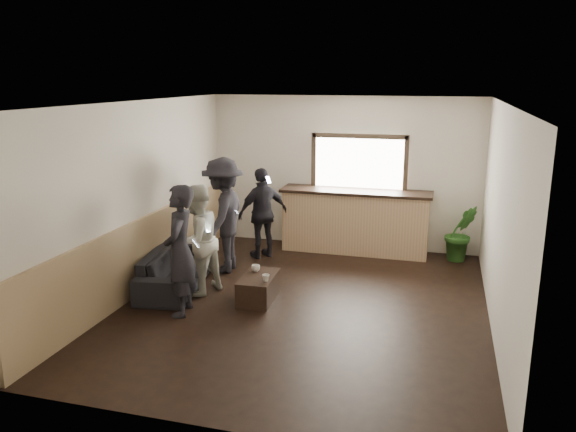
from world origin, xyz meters
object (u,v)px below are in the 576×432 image
(bar_counter, at_px, (355,217))
(person_b, at_px, (197,240))
(person_a, at_px, (180,251))
(person_d, at_px, (263,213))
(sofa, at_px, (177,267))
(person_c, at_px, (223,215))
(coffee_table, at_px, (259,288))
(cup_b, at_px, (266,278))
(potted_plant, at_px, (461,233))
(cup_a, at_px, (256,268))

(bar_counter, distance_m, person_b, 3.29)
(person_a, relative_size, person_d, 1.11)
(sofa, bearing_deg, person_a, -159.74)
(person_b, height_order, person_c, person_c)
(person_a, relative_size, person_b, 1.08)
(coffee_table, distance_m, person_d, 2.08)
(cup_b, xyz_separation_m, potted_plant, (2.65, 2.81, 0.09))
(cup_b, height_order, person_a, person_a)
(person_d, bearing_deg, potted_plant, 146.53)
(cup_b, bearing_deg, person_c, 132.27)
(potted_plant, height_order, person_d, person_d)
(person_b, bearing_deg, bar_counter, 166.43)
(coffee_table, relative_size, potted_plant, 0.82)
(potted_plant, bearing_deg, person_a, -137.52)
(cup_b, bearing_deg, cup_a, 127.55)
(cup_b, bearing_deg, sofa, 165.54)
(sofa, height_order, potted_plant, potted_plant)
(bar_counter, xyz_separation_m, potted_plant, (1.85, -0.05, -0.14))
(person_a, height_order, person_d, person_a)
(cup_a, relative_size, potted_plant, 0.12)
(person_b, distance_m, person_d, 1.94)
(person_c, distance_m, person_d, 0.96)
(sofa, height_order, person_a, person_a)
(potted_plant, distance_m, person_c, 4.10)
(cup_b, bearing_deg, potted_plant, 46.65)
(potted_plant, relative_size, person_d, 0.62)
(cup_b, xyz_separation_m, person_b, (-1.11, 0.18, 0.41))
(cup_a, height_order, person_b, person_b)
(potted_plant, xyz_separation_m, person_d, (-3.37, -0.72, 0.30))
(cup_b, bearing_deg, person_d, 108.99)
(sofa, relative_size, person_d, 1.22)
(cup_b, height_order, person_b, person_b)
(person_c, bearing_deg, sofa, -31.43)
(cup_b, distance_m, person_d, 2.24)
(sofa, relative_size, potted_plant, 1.97)
(cup_a, distance_m, person_d, 1.84)
(cup_b, distance_m, potted_plant, 3.86)
(potted_plant, bearing_deg, bar_counter, 178.58)
(cup_b, xyz_separation_m, person_d, (-0.72, 2.08, 0.39))
(potted_plant, xyz_separation_m, person_b, (-3.76, -2.62, 0.32))
(cup_b, height_order, person_d, person_d)
(person_a, xyz_separation_m, person_c, (-0.09, 1.77, 0.05))
(coffee_table, bearing_deg, potted_plant, 43.11)
(bar_counter, distance_m, coffee_table, 2.88)
(person_b, distance_m, person_c, 1.04)
(cup_b, xyz_separation_m, person_a, (-1.01, -0.55, 0.48))
(person_b, relative_size, person_c, 0.87)
(person_a, bearing_deg, bar_counter, 139.72)
(cup_a, bearing_deg, cup_b, -52.45)
(coffee_table, xyz_separation_m, person_c, (-0.94, 1.05, 0.76))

